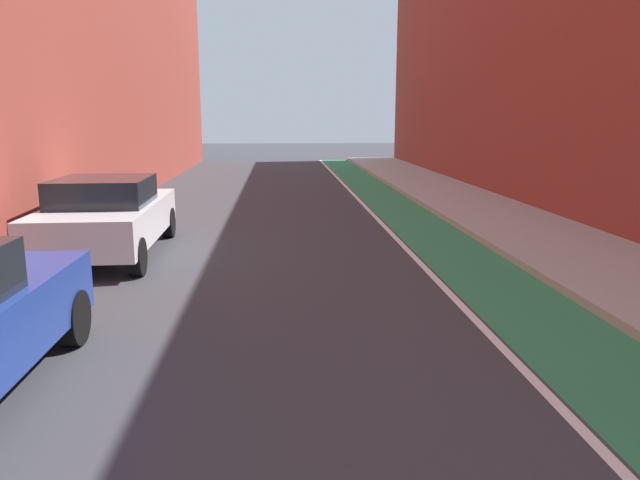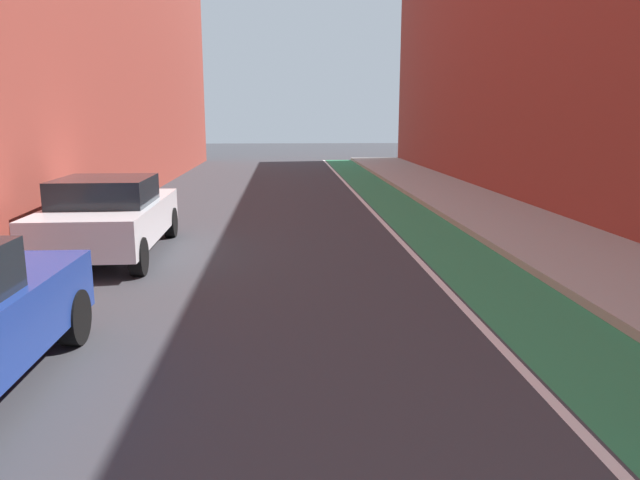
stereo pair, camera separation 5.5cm
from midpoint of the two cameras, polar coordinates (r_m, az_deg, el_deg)
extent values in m
plane|color=#38383D|center=(14.00, -3.72, 0.68)|extent=(96.18, 96.18, 0.00)
cube|color=#2D8451|center=(16.34, 8.79, 2.15)|extent=(1.60, 43.72, 0.00)
cube|color=white|center=(16.17, 5.67, 2.13)|extent=(0.12, 43.72, 0.00)
cube|color=#A8A59E|center=(16.96, 16.36, 2.39)|extent=(2.97, 43.72, 0.14)
cube|color=brown|center=(19.78, 22.86, 17.38)|extent=(2.40, 39.72, 9.87)
cylinder|color=black|center=(7.70, -22.20, -6.84)|extent=(0.22, 0.66, 0.66)
cube|color=silver|center=(12.36, -19.18, 1.78)|extent=(1.99, 4.51, 0.70)
cube|color=black|center=(12.06, -19.62, 4.29)|extent=(1.71, 1.91, 0.55)
cylinder|color=black|center=(14.25, -20.83, 1.47)|extent=(0.23, 0.66, 0.66)
cylinder|color=black|center=(13.86, -13.90, 1.63)|extent=(0.23, 0.66, 0.66)
cylinder|color=black|center=(11.11, -25.54, -1.61)|extent=(0.23, 0.66, 0.66)
cylinder|color=black|center=(10.61, -16.72, -1.53)|extent=(0.23, 0.66, 0.66)
camera|label=1|loc=(0.03, -89.79, 0.04)|focal=33.67mm
camera|label=2|loc=(0.03, 90.21, -0.04)|focal=33.67mm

